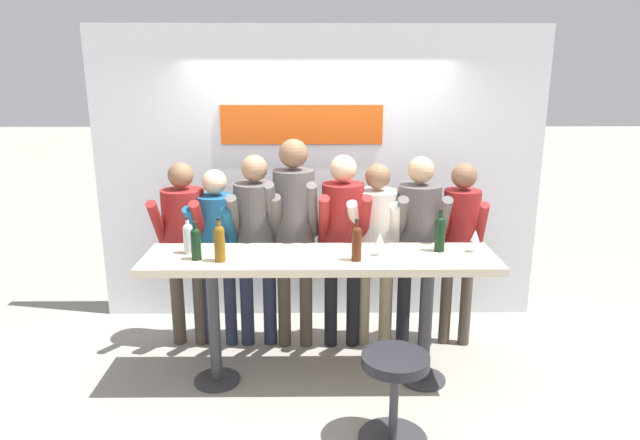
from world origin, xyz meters
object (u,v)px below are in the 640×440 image
Objects in this scene: person_center at (294,221)px; wine_bottle_2 at (440,232)px; person_left at (217,239)px; person_center_right at (343,231)px; wine_bottle_1 at (196,242)px; person_rightmost at (460,234)px; person_far_left at (184,235)px; person_right at (376,236)px; wine_bottle_4 at (220,241)px; wine_glass_1 at (475,236)px; wine_bottle_0 at (357,242)px; person_far_right at (418,233)px; bar_stool at (395,384)px; wine_glass_0 at (380,240)px; person_center_left at (256,231)px; tasting_table at (320,274)px; wine_bottle_3 at (188,237)px.

person_center is 1.24m from wine_bottle_2.
person_center_right reaches higher than person_left.
wine_bottle_1 is at bearing -86.87° from person_left.
person_rightmost is at bearing 0.24° from person_center_right.
person_right is at bearing 0.92° from person_far_left.
wine_bottle_4 is 1.85× the size of wine_glass_1.
wine_bottle_2 reaches higher than wine_bottle_0.
bar_stool is at bearing -102.80° from person_far_right.
wine_bottle_1 is at bearing 154.04° from bar_stool.
person_center reaches higher than person_far_left.
person_left is at bearing 176.92° from person_center_right.
wine_glass_0 is (-0.47, -0.10, -0.03)m from wine_bottle_2.
person_rightmost is (0.37, 0.05, -0.03)m from person_far_right.
wine_bottle_4 reaches higher than wine_glass_1.
wine_bottle_4 is 1.92m from wine_glass_1.
person_center_right is at bearing 2.98° from person_left.
person_center_left is 0.82m from wine_bottle_1.
bar_stool is at bearing -40.83° from person_left.
wine_glass_1 is at bearing -29.60° from person_center_right.
person_far_left is 1.66m from person_right.
wine_bottle_0 is (-0.21, 0.64, 0.77)m from bar_stool.
wine_bottle_2 is (-0.30, -0.53, 0.18)m from person_rightmost.
tasting_table is at bearing 122.26° from bar_stool.
wine_glass_0 is (-0.77, -0.64, 0.15)m from person_rightmost.
person_far_right is at bearing 1.18° from person_center.
person_center_right reaches higher than person_right.
person_center_left is 0.74m from person_center_right.
person_far_left is 1.00× the size of person_rightmost.
person_center_right is at bearing 31.88° from wine_bottle_1.
person_far_right reaches higher than wine_bottle_0.
person_center is at bearing 116.92° from bar_stool.
wine_bottle_4 is 1.18m from wine_glass_0.
person_far_right reaches higher than person_far_left.
person_center_right is 1.31m from wine_bottle_1.
person_far_left is 0.29m from person_left.
wine_bottle_3 is 1.44m from wine_glass_0.
wine_bottle_2 is (1.46, -0.54, 0.14)m from person_center_left.
wine_bottle_0 is (-0.22, -0.76, 0.18)m from person_right.
person_left is at bearing 144.02° from tasting_table.
wine_bottle_4 reaches higher than bar_stool.
tasting_table is at bearing -176.43° from wine_glass_1.
person_center is (0.95, -0.05, 0.14)m from person_far_left.
person_right reaches higher than wine_bottle_3.
person_center_right reaches higher than person_rightmost.
person_far_right is at bearing -5.27° from person_center_left.
person_center_left is at bearing 52.03° from wine_bottle_3.
person_left is 0.86× the size of person_center.
tasting_table is 9.38× the size of wine_bottle_3.
wine_bottle_3 is (0.17, -0.60, 0.17)m from person_far_left.
person_far_left is 5.01× the size of wine_bottle_2.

